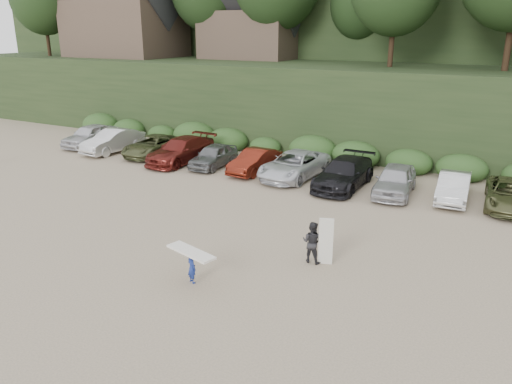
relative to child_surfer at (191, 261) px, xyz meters
The scene contains 4 objects.
ground 3.82m from the child_surfer, 100.06° to the left, with size 120.00×120.00×0.00m, color tan.
parked_cars 13.74m from the child_surfer, 97.05° to the left, with size 39.54×6.14×1.65m.
child_surfer is the anchor object (origin of this frame).
adult_surfer 4.76m from the child_surfer, 48.27° to the left, with size 1.27×0.65×1.95m.
Camera 1 is at (10.18, -16.59, 8.66)m, focal length 35.00 mm.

